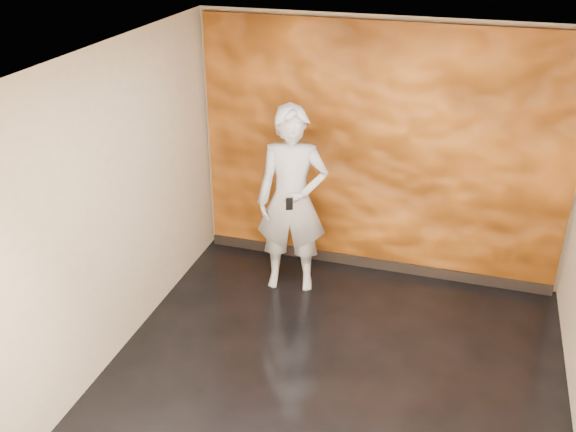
% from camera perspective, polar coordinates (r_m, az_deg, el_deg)
% --- Properties ---
extents(room, '(4.02, 4.02, 2.81)m').
position_cam_1_polar(room, '(5.12, 4.52, -1.89)').
color(room, black).
rests_on(room, ground).
extents(feature_wall, '(3.90, 0.06, 2.75)m').
position_cam_1_polar(feature_wall, '(6.89, 8.20, 5.47)').
color(feature_wall, orange).
rests_on(feature_wall, ground).
extents(baseboard, '(3.90, 0.04, 0.12)m').
position_cam_1_polar(baseboard, '(7.43, 7.49, -4.16)').
color(baseboard, black).
rests_on(baseboard, ground).
extents(man, '(0.82, 0.62, 2.02)m').
position_cam_1_polar(man, '(6.62, 0.37, 1.36)').
color(man, '#A5A9B4').
rests_on(man, ground).
extents(phone, '(0.07, 0.04, 0.13)m').
position_cam_1_polar(phone, '(6.33, 0.12, 1.08)').
color(phone, black).
rests_on(phone, man).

